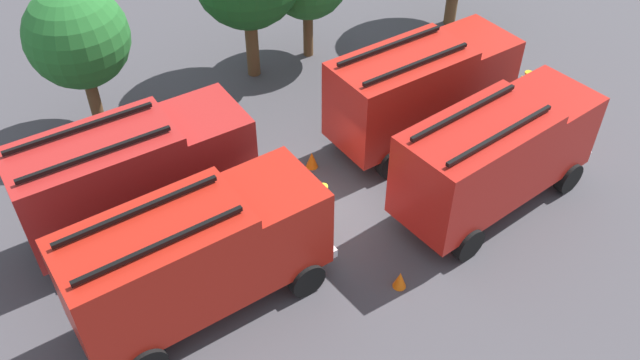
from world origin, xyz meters
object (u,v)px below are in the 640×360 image
tree_0 (77,37)px  firefighter_0 (323,204)px  fire_truck_0 (197,255)px  fire_truck_1 (497,153)px  firefighter_3 (525,90)px  fire_truck_2 (135,172)px  traffic_cone_1 (312,160)px  fire_truck_3 (422,87)px  firefighter_1 (374,94)px  traffic_cone_0 (400,280)px  firefighter_2 (96,168)px

tree_0 → firefighter_0: bearing=-60.1°
fire_truck_0 → fire_truck_1: size_ratio=0.99×
firefighter_0 → firefighter_3: 9.96m
firefighter_0 → tree_0: size_ratio=0.32×
fire_truck_0 → firefighter_0: (4.41, 1.22, -1.15)m
fire_truck_1 → firefighter_0: fire_truck_1 is taller
fire_truck_0 → firefighter_0: bearing=8.5°
fire_truck_2 → firefighter_0: 5.81m
fire_truck_1 → traffic_cone_1: (-4.27, 4.35, -1.84)m
tree_0 → fire_truck_3: bearing=-30.4°
tree_0 → traffic_cone_1: size_ratio=8.95×
fire_truck_1 → tree_0: (-10.31, 10.21, 1.61)m
firefighter_1 → fire_truck_2: bearing=42.5°
fire_truck_2 → traffic_cone_0: size_ratio=12.82×
firefighter_0 → fire_truck_2: bearing=124.2°
firefighter_3 → tree_0: tree_0 is taller
firefighter_0 → tree_0: 10.40m
firefighter_1 → traffic_cone_0: firefighter_1 is taller
firefighter_0 → firefighter_3: size_ratio=0.98×
fire_truck_1 → firefighter_1: (-0.72, 6.07, -1.23)m
traffic_cone_0 → firefighter_0: bearing=105.2°
fire_truck_2 → tree_0: tree_0 is taller
fire_truck_0 → traffic_cone_1: fire_truck_0 is taller
firefighter_1 → fire_truck_1: bearing=128.9°
fire_truck_0 → traffic_cone_1: 7.02m
firefighter_0 → traffic_cone_0: firefighter_0 is taller
tree_0 → firefighter_1: bearing=-23.4°
fire_truck_2 → firefighter_0: fire_truck_2 is taller
fire_truck_3 → traffic_cone_1: (-4.29, 0.20, -1.84)m
fire_truck_1 → fire_truck_2: (-10.26, 4.32, 0.00)m
fire_truck_1 → firefighter_3: fire_truck_1 is taller
fire_truck_2 → firefighter_3: 14.76m
tree_0 → traffic_cone_1: bearing=-44.2°
fire_truck_3 → traffic_cone_1: bearing=170.6°
firefighter_1 → fire_truck_0: bearing=64.8°
firefighter_3 → traffic_cone_1: bearing=116.0°
fire_truck_0 → firefighter_3: (14.15, 3.25, -1.13)m
firefighter_3 → firefighter_1: bearing=95.2°
firefighter_1 → fire_truck_3: bearing=143.3°
firefighter_1 → traffic_cone_0: size_ratio=2.87×
firefighter_3 → tree_0: (-14.75, 6.66, 2.75)m
firefighter_1 → traffic_cone_0: 8.59m
firefighter_2 → firefighter_3: bearing=144.7°
fire_truck_2 → tree_0: bearing=85.1°
fire_truck_1 → tree_0: 14.60m
firefighter_0 → firefighter_3: (9.75, 2.03, 0.02)m
fire_truck_1 → firefighter_3: 5.80m
fire_truck_2 → traffic_cone_1: bearing=-5.2°
traffic_cone_0 → firefighter_2: bearing=129.1°
fire_truck_2 → fire_truck_3: same height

